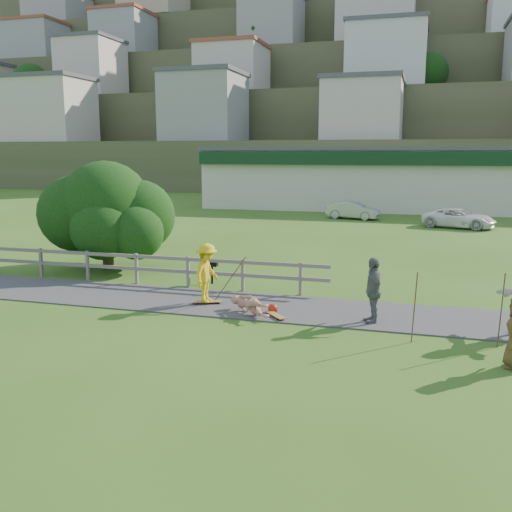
# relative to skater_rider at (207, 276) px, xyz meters

# --- Properties ---
(ground) EXTENTS (260.00, 260.00, 0.00)m
(ground) POSITION_rel_skater_rider_xyz_m (0.52, -1.28, -0.91)
(ground) COLOR #365B1A
(ground) RESTS_ON ground
(path) EXTENTS (34.00, 3.00, 0.04)m
(path) POSITION_rel_skater_rider_xyz_m (0.52, 0.22, -0.89)
(path) COLOR #353537
(path) RESTS_ON ground
(fence) EXTENTS (15.05, 0.10, 1.10)m
(fence) POSITION_rel_skater_rider_xyz_m (-4.10, 2.02, -0.19)
(fence) COLOR slate
(fence) RESTS_ON ground
(strip_mall) EXTENTS (32.50, 10.75, 5.10)m
(strip_mall) POSITION_rel_skater_rider_xyz_m (4.52, 33.66, 1.67)
(strip_mall) COLOR beige
(strip_mall) RESTS_ON ground
(hillside) EXTENTS (220.00, 67.00, 47.50)m
(hillside) POSITION_rel_skater_rider_xyz_m (0.52, 90.03, 13.50)
(hillside) COLOR #475230
(hillside) RESTS_ON ground
(skater_rider) EXTENTS (0.79, 1.24, 1.82)m
(skater_rider) POSITION_rel_skater_rider_xyz_m (0.00, 0.00, 0.00)
(skater_rider) COLOR yellow
(skater_rider) RESTS_ON ground
(skater_fallen) EXTENTS (1.35, 1.51, 0.60)m
(skater_fallen) POSITION_rel_skater_rider_xyz_m (1.60, -0.72, -0.61)
(skater_fallen) COLOR tan
(skater_fallen) RESTS_ON ground
(spectator_b) EXTENTS (0.77, 1.17, 1.85)m
(spectator_b) POSITION_rel_skater_rider_xyz_m (5.07, -0.52, 0.02)
(spectator_b) COLOR slate
(spectator_b) RESTS_ON ground
(car_silver) EXTENTS (3.92, 2.08, 1.23)m
(car_silver) POSITION_rel_skater_rider_xyz_m (1.62, 24.53, -0.30)
(car_silver) COLOR #B0B1B8
(car_silver) RESTS_ON ground
(car_white) EXTENTS (4.75, 3.17, 1.21)m
(car_white) POSITION_rel_skater_rider_xyz_m (8.54, 21.52, -0.30)
(car_white) COLOR white
(car_white) RESTS_ON ground
(tree) EXTENTS (5.90, 5.90, 3.10)m
(tree) POSITION_rel_skater_rider_xyz_m (-5.92, 4.21, 0.64)
(tree) COLOR black
(tree) RESTS_ON ground
(bbq) EXTENTS (0.42, 0.33, 0.85)m
(bbq) POSITION_rel_skater_rider_xyz_m (-0.87, 2.76, -0.48)
(bbq) COLOR black
(bbq) RESTS_ON ground
(longboard_rider) EXTENTS (0.95, 0.56, 0.10)m
(longboard_rider) POSITION_rel_skater_rider_xyz_m (0.00, 0.00, -0.86)
(longboard_rider) COLOR brown
(longboard_rider) RESTS_ON ground
(longboard_fallen) EXTENTS (0.77, 0.82, 0.10)m
(longboard_fallen) POSITION_rel_skater_rider_xyz_m (2.40, -0.82, -0.86)
(longboard_fallen) COLOR brown
(longboard_fallen) RESTS_ON ground
(helmet) EXTENTS (0.30, 0.30, 0.30)m
(helmet) POSITION_rel_skater_rider_xyz_m (2.20, -0.37, -0.76)
(helmet) COLOR #A0210D
(helmet) RESTS_ON ground
(pole_rider) EXTENTS (0.03, 0.03, 1.83)m
(pole_rider) POSITION_rel_skater_rider_xyz_m (0.60, 0.40, 0.01)
(pole_rider) COLOR #523621
(pole_rider) RESTS_ON ground
(pole_spec_left) EXTENTS (0.03, 0.03, 1.79)m
(pole_spec_left) POSITION_rel_skater_rider_xyz_m (6.19, -1.92, -0.01)
(pole_spec_left) COLOR #523621
(pole_spec_left) RESTS_ON ground
(pole_spec_right) EXTENTS (0.03, 0.03, 1.85)m
(pole_spec_right) POSITION_rel_skater_rider_xyz_m (8.19, -1.71, 0.02)
(pole_spec_right) COLOR #523621
(pole_spec_right) RESTS_ON ground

